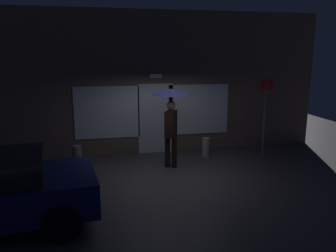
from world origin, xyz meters
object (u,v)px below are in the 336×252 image
(person_with_umbrella, at_px, (171,109))
(sidewalk_bollard, at_px, (206,147))
(sidewalk_bollard_2, at_px, (77,156))
(street_sign_post, at_px, (265,112))

(person_with_umbrella, relative_size, sidewalk_bollard, 3.74)
(sidewalk_bollard, xyz_separation_m, sidewalk_bollard_2, (-3.83, -0.06, -0.00))
(street_sign_post, relative_size, sidewalk_bollard, 4.22)
(person_with_umbrella, height_order, sidewalk_bollard_2, person_with_umbrella)
(person_with_umbrella, bearing_deg, sidewalk_bollard, 148.96)
(street_sign_post, bearing_deg, sidewalk_bollard, 165.72)
(person_with_umbrella, distance_m, street_sign_post, 2.97)
(person_with_umbrella, height_order, sidewalk_bollard, person_with_umbrella)
(sidewalk_bollard, relative_size, sidewalk_bollard_2, 1.02)
(person_with_umbrella, xyz_separation_m, sidewalk_bollard_2, (-2.57, 0.69, -1.35))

